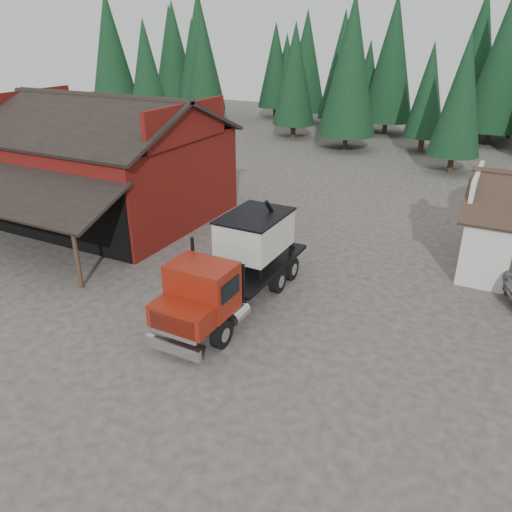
% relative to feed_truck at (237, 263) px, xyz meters
% --- Properties ---
extents(ground, '(120.00, 120.00, 0.00)m').
position_rel_feed_truck_xyz_m(ground, '(-1.26, -4.03, -1.87)').
color(ground, '#413933').
rests_on(ground, ground).
extents(red_barn, '(12.80, 13.63, 7.18)m').
position_rel_feed_truck_xyz_m(red_barn, '(-12.26, 5.88, 0.82)').
color(red_barn, maroon).
rests_on(red_barn, ground).
extents(conifer_backdrop, '(76.00, 16.00, 16.00)m').
position_rel_feed_truck_xyz_m(conifer_backdrop, '(-1.26, 37.97, -1.87)').
color(conifer_backdrop, black).
rests_on(conifer_backdrop, ground).
extents(near_pine_a, '(4.40, 4.40, 11.40)m').
position_rel_feed_truck_xyz_m(near_pine_a, '(-23.26, 23.97, 4.52)').
color(near_pine_a, '#382619').
rests_on(near_pine_a, ground).
extents(near_pine_b, '(3.96, 3.96, 10.40)m').
position_rel_feed_truck_xyz_m(near_pine_b, '(4.74, 25.97, 4.02)').
color(near_pine_b, '#382619').
rests_on(near_pine_b, ground).
extents(near_pine_d, '(5.28, 5.28, 13.40)m').
position_rel_feed_truck_xyz_m(near_pine_d, '(-5.26, 29.97, 5.53)').
color(near_pine_d, '#382619').
rests_on(near_pine_d, ground).
extents(feed_truck, '(2.62, 8.87, 4.00)m').
position_rel_feed_truck_xyz_m(feed_truck, '(0.00, 0.00, 0.00)').
color(feed_truck, black).
rests_on(feed_truck, ground).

